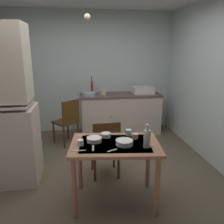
{
  "coord_description": "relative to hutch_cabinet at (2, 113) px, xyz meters",
  "views": [
    {
      "loc": [
        -0.3,
        -2.97,
        1.83
      ],
      "look_at": [
        0.15,
        0.14,
        0.95
      ],
      "focal_mm": 36.79,
      "sensor_mm": 36.0,
      "label": 1
    }
  ],
  "objects": [
    {
      "name": "hutch_cabinet",
      "position": [
        0.0,
        0.0,
        0.0
      ],
      "size": [
        0.86,
        0.59,
        2.14
      ],
      "color": "beige",
      "rests_on": "ground"
    },
    {
      "name": "chair_by_counter",
      "position": [
        0.79,
        1.17,
        -0.52
      ],
      "size": [
        0.56,
        0.56,
        0.9
      ],
      "color": "#532F14",
      "rests_on": "ground"
    },
    {
      "name": "ground_plane",
      "position": [
        1.33,
        -0.14,
        -1.0
      ],
      "size": [
        5.28,
        5.28,
        0.0
      ],
      "primitive_type": "plane",
      "color": "brown"
    },
    {
      "name": "soup_bowl_small",
      "position": [
        1.18,
        -0.6,
        -0.21
      ],
      "size": [
        0.18,
        0.18,
        0.05
      ],
      "primitive_type": "cylinder",
      "color": "white",
      "rests_on": "dining_table"
    },
    {
      "name": "chair_far_side",
      "position": [
        1.37,
        -0.1,
        -0.53
      ],
      "size": [
        0.42,
        0.42,
        0.87
      ],
      "color": "#4E321B",
      "rests_on": "ground"
    },
    {
      "name": "mixing_bowl_counter",
      "position": [
        1.23,
        1.63,
        -0.09
      ],
      "size": [
        0.27,
        0.27,
        0.07
      ],
      "primitive_type": "cylinder",
      "color": "#9EB2C6",
      "rests_on": "counter_cabinet"
    },
    {
      "name": "counter_cabinet",
      "position": [
        1.91,
        1.68,
        -0.56
      ],
      "size": [
        1.73,
        0.64,
        0.87
      ],
      "color": "beige",
      "rests_on": "ground"
    },
    {
      "name": "pendant_bulb",
      "position": [
        1.17,
        0.05,
        1.21
      ],
      "size": [
        0.08,
        0.08,
        0.08
      ],
      "primitive_type": "sphere",
      "color": "#F9EFCC"
    },
    {
      "name": "hand_pump",
      "position": [
        1.3,
        1.73,
        0.04
      ],
      "size": [
        0.05,
        0.27,
        0.39
      ],
      "color": "maroon",
      "rests_on": "counter_cabinet"
    },
    {
      "name": "serving_spoon",
      "position": [
        1.16,
        -0.79,
        -0.23
      ],
      "size": [
        0.03,
        0.14,
        0.0
      ],
      "primitive_type": "cube",
      "rotation": [
        0.0,
        0.0,
        4.62
      ],
      "color": "beige",
      "rests_on": "dining_table"
    },
    {
      "name": "teacup_cream",
      "position": [
        1.02,
        -0.69,
        -0.2
      ],
      "size": [
        0.07,
        0.07,
        0.07
      ],
      "primitive_type": "cylinder",
      "color": "white",
      "rests_on": "dining_table"
    },
    {
      "name": "teaspoon_by_cup",
      "position": [
        1.36,
        -0.88,
        -0.23
      ],
      "size": [
        0.12,
        0.08,
        0.0
      ],
      "primitive_type": "cube",
      "rotation": [
        0.0,
        0.0,
        3.63
      ],
      "color": "beige",
      "rests_on": "dining_table"
    },
    {
      "name": "wall_back",
      "position": [
        1.33,
        2.05,
        0.3
      ],
      "size": [
        3.66,
        0.1,
        2.61
      ],
      "primitive_type": "cube",
      "color": "silver",
      "rests_on": "ground"
    },
    {
      "name": "mug_tall",
      "position": [
        1.68,
        -0.58,
        -0.2
      ],
      "size": [
        0.08,
        0.08,
        0.06
      ],
      "primitive_type": "cylinder",
      "color": "tan",
      "rests_on": "dining_table"
    },
    {
      "name": "stoneware_crock",
      "position": [
        1.53,
        1.64,
        -0.07
      ],
      "size": [
        0.12,
        0.12,
        0.11
      ],
      "primitive_type": "cylinder",
      "color": "beige",
      "rests_on": "counter_cabinet"
    },
    {
      "name": "table_knife",
      "position": [
        0.99,
        -0.83,
        -0.23
      ],
      "size": [
        0.17,
        0.02,
        0.0
      ],
      "primitive_type": "cube",
      "rotation": [
        0.0,
        0.0,
        6.25
      ],
      "color": "silver",
      "rests_on": "dining_table"
    },
    {
      "name": "glass_bottle",
      "position": [
        1.75,
        -0.84,
        -0.12
      ],
      "size": [
        0.08,
        0.08,
        0.27
      ],
      "color": "#B7BCC1",
      "rests_on": "dining_table"
    },
    {
      "name": "teacup_mint",
      "position": [
        1.62,
        -0.47,
        -0.19
      ],
      "size": [
        0.08,
        0.08,
        0.08
      ],
      "primitive_type": "cylinder",
      "color": "#ADD1C1",
      "rests_on": "dining_table"
    },
    {
      "name": "dining_table",
      "position": [
        1.42,
        -0.68,
        -0.35
      ],
      "size": [
        1.1,
        0.8,
        0.77
      ],
      "color": "#A06B4E",
      "rests_on": "ground"
    },
    {
      "name": "sink_basin",
      "position": [
        2.41,
        1.68,
        -0.05
      ],
      "size": [
        0.44,
        0.34,
        0.15
      ],
      "color": "white",
      "rests_on": "counter_cabinet"
    },
    {
      "name": "teaspoon_near_bowl",
      "position": [
        1.03,
        -0.39,
        -0.23
      ],
      "size": [
        0.13,
        0.06,
        0.0
      ],
      "primitive_type": "cube",
      "rotation": [
        0.0,
        0.0,
        3.49
      ],
      "color": "beige",
      "rests_on": "dining_table"
    },
    {
      "name": "serving_bowl_wide",
      "position": [
        1.34,
        -0.48,
        -0.21
      ],
      "size": [
        0.12,
        0.12,
        0.05
      ],
      "primitive_type": "cylinder",
      "color": "white",
      "rests_on": "dining_table"
    },
    {
      "name": "sauce_dish",
      "position": [
        1.51,
        -0.74,
        -0.21
      ],
      "size": [
        0.2,
        0.2,
        0.06
      ],
      "primitive_type": "cylinder",
      "color": "white",
      "rests_on": "dining_table"
    }
  ]
}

